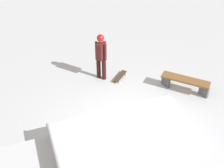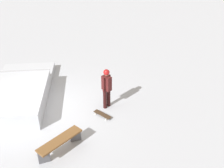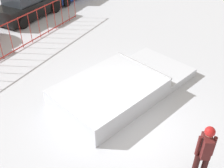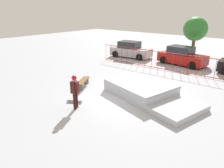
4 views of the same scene
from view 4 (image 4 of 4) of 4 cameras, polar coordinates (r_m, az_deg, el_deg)
name	(u,v)px [view 4 (image 4 of 4)]	position (r m, az deg, el deg)	size (l,w,h in m)	color
ground_plane	(119,96)	(11.77, 1.83, -3.34)	(60.00, 60.00, 0.00)	#B2B7C1
skate_ramp	(146,91)	(11.72, 9.31, -2.05)	(5.89, 3.90, 0.74)	silver
skater	(75,89)	(10.13, -10.25, -1.50)	(0.44, 0.40, 1.73)	black
skateboard	(74,101)	(11.11, -10.35, -4.74)	(0.80, 0.56, 0.09)	#3F2D1E
perimeter_fence	(169,62)	(16.94, 15.56, 5.99)	(12.90, 0.43, 1.50)	maroon
park_bench	(83,82)	(13.08, -8.01, 0.58)	(1.12, 1.59, 0.48)	brown
parked_car_silver	(131,50)	(21.38, 5.17, 9.34)	(4.28, 2.32, 1.60)	#B7B7BC
parked_car_red	(182,56)	(19.38, 18.74, 7.24)	(4.27, 2.30, 1.60)	red
distant_tree	(195,29)	(21.79, 22.06, 13.85)	(2.25, 2.25, 4.00)	brown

